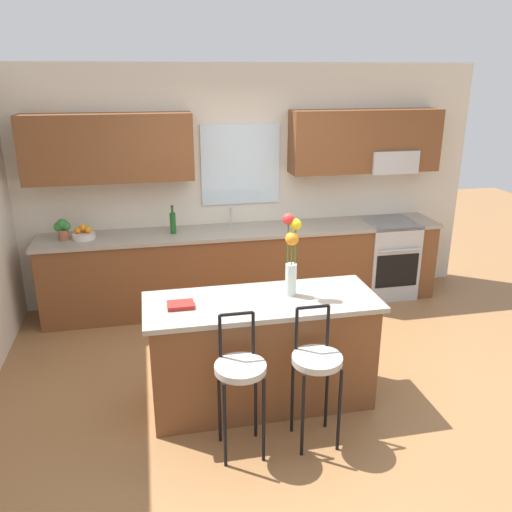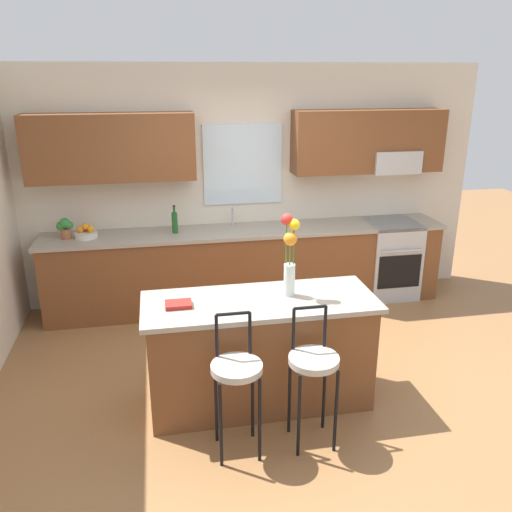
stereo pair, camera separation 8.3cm
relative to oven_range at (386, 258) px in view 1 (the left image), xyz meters
The scene contains 13 objects.
ground_plane 2.46m from the oven_range, 136.07° to the right, with size 14.00×14.00×0.00m, color olive.
back_wall_assembly 2.03m from the oven_range, 169.74° to the left, with size 5.60×0.50×2.70m.
counter_run 1.74m from the oven_range, behind, with size 4.56×0.64×0.92m.
sink_faucet 1.98m from the oven_range, behind, with size 0.02×0.13×0.23m.
oven_range is the anchor object (origin of this frame).
kitchen_island 2.76m from the oven_range, 135.84° to the right, with size 1.84×0.71×0.92m.
bar_stool_near 3.36m from the oven_range, 132.18° to the right, with size 0.36×0.36×1.04m.
bar_stool_middle 3.02m from the oven_range, 124.41° to the right, with size 0.36×0.36×1.04m.
flower_vase 2.68m from the oven_range, 132.78° to the right, with size 0.14×0.15×0.66m.
cookbook 3.28m from the oven_range, 143.55° to the right, with size 0.20×0.15×0.03m, color maroon.
fruit_bowl_oranges 3.53m from the oven_range, behind, with size 0.24×0.24×0.16m.
bottle_olive_oil 2.61m from the oven_range, behind, with size 0.06×0.06×0.31m.
potted_plant_small 3.75m from the oven_range, behind, with size 0.18×0.12×0.23m.
Camera 1 is at (-1.06, -3.94, 2.61)m, focal length 37.10 mm.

